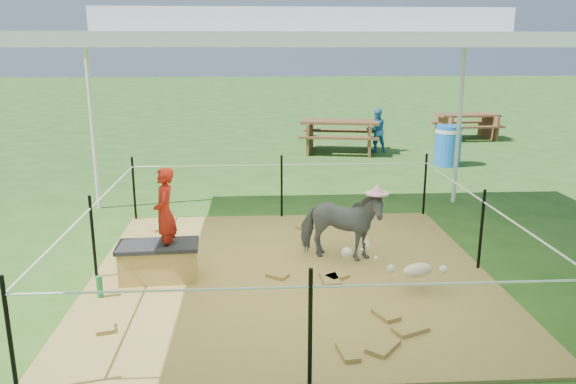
{
  "coord_description": "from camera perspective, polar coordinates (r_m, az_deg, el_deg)",
  "views": [
    {
      "loc": [
        -0.4,
        -6.14,
        2.6
      ],
      "look_at": [
        0.0,
        0.6,
        0.85
      ],
      "focal_mm": 35.0,
      "sensor_mm": 36.0,
      "label": 1
    }
  ],
  "objects": [
    {
      "name": "ground",
      "position": [
        6.68,
        0.31,
        -8.38
      ],
      "size": [
        90.0,
        90.0,
        0.0
      ],
      "primitive_type": "plane",
      "color": "#2D5919",
      "rests_on": "ground"
    },
    {
      "name": "hay_patch",
      "position": [
        6.67,
        0.31,
        -8.26
      ],
      "size": [
        4.6,
        4.6,
        0.03
      ],
      "primitive_type": "cube",
      "color": "brown",
      "rests_on": "ground"
    },
    {
      "name": "canopy_tent",
      "position": [
        6.15,
        0.35,
        15.39
      ],
      "size": [
        6.3,
        6.3,
        2.9
      ],
      "color": "silver",
      "rests_on": "ground"
    },
    {
      "name": "rope_fence",
      "position": [
        6.46,
        0.32,
        -3.11
      ],
      "size": [
        4.54,
        4.54,
        1.0
      ],
      "color": "black",
      "rests_on": "ground"
    },
    {
      "name": "straw_bale",
      "position": [
        6.58,
        -12.99,
        -7.07
      ],
      "size": [
        0.87,
        0.48,
        0.38
      ],
      "primitive_type": "cube",
      "rotation": [
        0.0,
        0.0,
        0.06
      ],
      "color": "#AE7E3F",
      "rests_on": "hay_patch"
    },
    {
      "name": "dark_cloth",
      "position": [
        6.51,
        -13.1,
        -5.33
      ],
      "size": [
        0.93,
        0.53,
        0.05
      ],
      "primitive_type": "cube",
      "rotation": [
        0.0,
        0.0,
        0.06
      ],
      "color": "black",
      "rests_on": "straw_bale"
    },
    {
      "name": "woman",
      "position": [
        6.35,
        -12.46,
        -1.21
      ],
      "size": [
        0.27,
        0.39,
        1.02
      ],
      "primitive_type": "imported",
      "rotation": [
        0.0,
        0.0,
        -1.51
      ],
      "color": "#A81B10",
      "rests_on": "straw_bale"
    },
    {
      "name": "green_bottle",
      "position": [
        6.32,
        -18.6,
        -9.1
      ],
      "size": [
        0.07,
        0.07,
        0.24
      ],
      "primitive_type": "cylinder",
      "rotation": [
        0.0,
        0.0,
        0.06
      ],
      "color": "#1C7F39",
      "rests_on": "hay_patch"
    },
    {
      "name": "pony",
      "position": [
        6.93,
        5.36,
        -3.38
      ],
      "size": [
        1.15,
        0.79,
        0.89
      ],
      "primitive_type": "imported",
      "rotation": [
        0.0,
        0.0,
        1.25
      ],
      "color": "#525257",
      "rests_on": "hay_patch"
    },
    {
      "name": "pink_hat",
      "position": [
        6.79,
        5.46,
        0.72
      ],
      "size": [
        0.28,
        0.28,
        0.13
      ],
      "primitive_type": "cylinder",
      "color": "pink",
      "rests_on": "pony"
    },
    {
      "name": "foal",
      "position": [
        6.27,
        13.05,
        -7.47
      ],
      "size": [
        1.07,
        0.84,
        0.53
      ],
      "primitive_type": null,
      "rotation": [
        0.0,
        0.0,
        0.38
      ],
      "color": "beige",
      "rests_on": "hay_patch"
    },
    {
      "name": "trash_barrel",
      "position": [
        13.1,
        15.94,
        4.54
      ],
      "size": [
        0.59,
        0.59,
        0.9
      ],
      "primitive_type": "cylinder",
      "rotation": [
        0.0,
        0.0,
        -0.02
      ],
      "color": "blue",
      "rests_on": "ground"
    },
    {
      "name": "picnic_table_near",
      "position": [
        14.3,
        5.26,
        5.64
      ],
      "size": [
        2.15,
        1.72,
        0.8
      ],
      "primitive_type": "cube",
      "rotation": [
        0.0,
        0.0,
        -0.19
      ],
      "color": "brown",
      "rests_on": "ground"
    },
    {
      "name": "picnic_table_far",
      "position": [
        17.13,
        17.65,
        6.36
      ],
      "size": [
        1.8,
        1.35,
        0.72
      ],
      "primitive_type": "cube",
      "rotation": [
        0.0,
        0.0,
        0.06
      ],
      "color": "#55391D",
      "rests_on": "ground"
    },
    {
      "name": "distant_person",
      "position": [
        14.43,
        8.95,
        6.2
      ],
      "size": [
        0.6,
        0.51,
        1.1
      ],
      "primitive_type": "imported",
      "rotation": [
        0.0,
        0.0,
        3.33
      ],
      "color": "#378BD1",
      "rests_on": "ground"
    }
  ]
}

